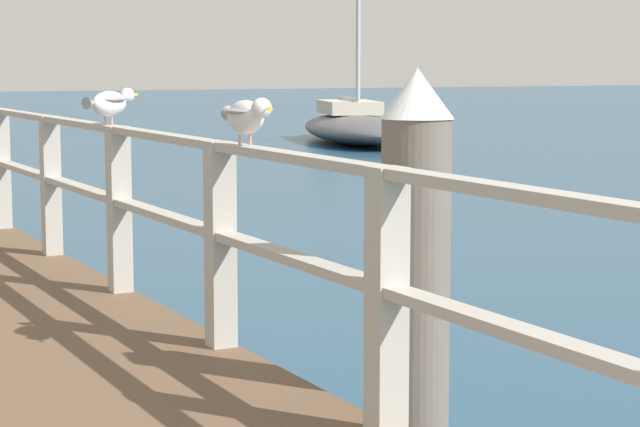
# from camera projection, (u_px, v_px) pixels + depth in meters

# --- Properties ---
(dock_piling_near) EXTENTS (0.29, 0.29, 1.79)m
(dock_piling_near) POSITION_uv_depth(u_px,v_px,m) (415.00, 289.00, 4.86)
(dock_piling_near) COLOR #6B6056
(dock_piling_near) RESTS_ON ground_plane
(seagull_foreground) EXTENTS (0.18, 0.48, 0.21)m
(seagull_foreground) POSITION_uv_depth(u_px,v_px,m) (246.00, 115.00, 5.33)
(seagull_foreground) COLOR white
(seagull_foreground) RESTS_ON pier_railing
(seagull_background) EXTENTS (0.42, 0.31, 0.21)m
(seagull_background) POSITION_uv_depth(u_px,v_px,m) (110.00, 102.00, 7.13)
(seagull_background) COLOR white
(seagull_background) RESTS_ON pier_railing
(boat_1) EXTENTS (4.04, 6.87, 8.37)m
(boat_1) POSITION_uv_depth(u_px,v_px,m) (355.00, 125.00, 27.87)
(boat_1) COLOR #4C4C51
(boat_1) RESTS_ON ground_plane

